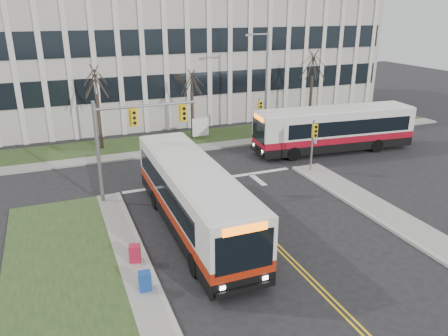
% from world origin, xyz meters
% --- Properties ---
extents(ground, '(120.00, 120.00, 0.00)m').
position_xyz_m(ground, '(0.00, 0.00, 0.00)').
color(ground, black).
rests_on(ground, ground).
extents(sidewalk_west, '(1.20, 26.00, 0.14)m').
position_xyz_m(sidewalk_west, '(-7.00, -5.00, 0.07)').
color(sidewalk_west, '#9E9B93').
rests_on(sidewalk_west, ground).
extents(sidewalk_cross, '(44.00, 1.60, 0.14)m').
position_xyz_m(sidewalk_cross, '(5.00, 15.20, 0.07)').
color(sidewalk_cross, '#9E9B93').
rests_on(sidewalk_cross, ground).
extents(building_lawn, '(44.00, 5.00, 0.12)m').
position_xyz_m(building_lawn, '(5.00, 18.00, 0.06)').
color(building_lawn, '#2A401B').
rests_on(building_lawn, ground).
extents(office_building, '(40.00, 16.00, 12.00)m').
position_xyz_m(office_building, '(5.00, 30.00, 6.00)').
color(office_building, '#BCB8AE').
rests_on(office_building, ground).
extents(mast_arm_signal, '(6.11, 0.38, 6.20)m').
position_xyz_m(mast_arm_signal, '(-5.62, 7.16, 4.26)').
color(mast_arm_signal, slate).
rests_on(mast_arm_signal, ground).
extents(signal_pole_near, '(0.34, 0.39, 3.80)m').
position_xyz_m(signal_pole_near, '(7.20, 6.90, 2.50)').
color(signal_pole_near, slate).
rests_on(signal_pole_near, ground).
extents(signal_pole_far, '(0.34, 0.39, 3.80)m').
position_xyz_m(signal_pole_far, '(7.20, 15.40, 2.50)').
color(signal_pole_far, slate).
rests_on(signal_pole_far, ground).
extents(streetlight, '(2.15, 0.25, 9.20)m').
position_xyz_m(streetlight, '(8.03, 16.20, 5.19)').
color(streetlight, slate).
rests_on(streetlight, ground).
extents(directory_sign, '(1.50, 0.12, 2.00)m').
position_xyz_m(directory_sign, '(2.50, 17.50, 1.17)').
color(directory_sign, slate).
rests_on(directory_sign, ground).
extents(tree_left, '(1.80, 1.80, 7.70)m').
position_xyz_m(tree_left, '(-6.00, 18.00, 5.51)').
color(tree_left, '#42352B').
rests_on(tree_left, ground).
extents(tree_mid, '(1.80, 1.80, 6.82)m').
position_xyz_m(tree_mid, '(2.00, 18.20, 4.88)').
color(tree_mid, '#42352B').
rests_on(tree_mid, ground).
extents(tree_right, '(1.80, 1.80, 8.25)m').
position_xyz_m(tree_right, '(14.00, 18.00, 5.91)').
color(tree_right, '#42352B').
rests_on(tree_right, ground).
extents(bus_main, '(2.90, 13.10, 3.49)m').
position_xyz_m(bus_main, '(-3.24, 1.96, 1.74)').
color(bus_main, silver).
rests_on(bus_main, ground).
extents(bus_cross, '(13.29, 3.99, 3.49)m').
position_xyz_m(bus_cross, '(11.54, 10.52, 1.74)').
color(bus_cross, silver).
rests_on(bus_cross, ground).
extents(newspaper_box_blue, '(0.54, 0.49, 0.95)m').
position_xyz_m(newspaper_box_blue, '(-6.83, -2.58, 0.47)').
color(newspaper_box_blue, navy).
rests_on(newspaper_box_blue, ground).
extents(newspaper_box_red, '(0.60, 0.57, 0.95)m').
position_xyz_m(newspaper_box_red, '(-6.80, -0.28, 0.47)').
color(newspaper_box_red, '#A9152F').
rests_on(newspaper_box_red, ground).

